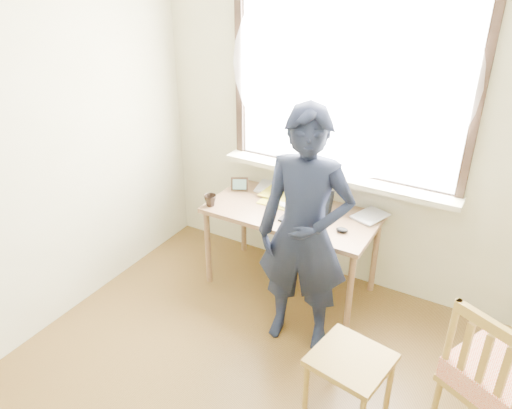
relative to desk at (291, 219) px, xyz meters
The scene contains 13 objects.
room_shell 1.80m from the desk, 74.03° to the right, with size 3.52×4.02×2.61m.
desk is the anchor object (origin of this frame).
laptop 0.19m from the desk, 12.84° to the right, with size 0.33×0.27×0.22m.
mug_white 0.27m from the desk, 109.43° to the left, with size 0.11×0.11×0.09m, color white.
mug_dark 0.64m from the desk, 158.29° to the right, with size 0.10×0.10×0.09m, color black.
mouse 0.46m from the desk, 12.69° to the right, with size 0.09×0.06×0.03m, color black.
desk_clutter 0.32m from the desk, 147.84° to the left, with size 0.87×0.43×0.04m.
book_a 0.51m from the desk, 150.71° to the left, with size 0.18×0.24×0.02m, color white.
book_b 0.52m from the desk, 27.14° to the left, with size 0.19×0.26×0.02m, color white.
picture_frame 0.55m from the desk, 169.25° to the left, with size 0.13×0.08×0.11m.
work_chair 1.30m from the desk, 47.90° to the right, with size 0.48×0.46×0.43m.
side_chair 1.76m from the desk, 26.59° to the right, with size 0.59×0.58×0.96m.
person 0.63m from the desk, 56.09° to the right, with size 0.62×0.40×1.69m, color black.
Camera 1 is at (1.00, -1.39, 2.50)m, focal length 35.00 mm.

